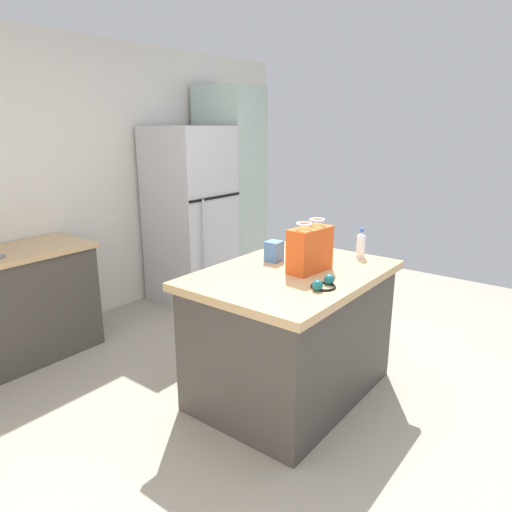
% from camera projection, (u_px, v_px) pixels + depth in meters
% --- Properties ---
extents(ground, '(6.55, 6.55, 0.00)m').
position_uv_depth(ground, '(315.00, 398.00, 3.21)').
color(ground, '#9E9384').
extents(back_wall, '(5.46, 0.13, 2.56)m').
position_uv_depth(back_wall, '(83.00, 183.00, 4.31)').
color(back_wall, silver).
rests_on(back_wall, ground).
extents(kitchen_island, '(1.36, 0.98, 0.88)m').
position_uv_depth(kitchen_island, '(291.00, 333.00, 3.18)').
color(kitchen_island, '#423D38').
rests_on(kitchen_island, ground).
extents(refrigerator, '(0.74, 0.75, 1.79)m').
position_uv_depth(refrigerator, '(191.00, 215.00, 4.88)').
color(refrigerator, '#B7B7BC').
rests_on(refrigerator, ground).
extents(tall_cabinet, '(0.51, 0.67, 2.20)m').
position_uv_depth(tall_cabinet, '(230.00, 189.00, 5.31)').
color(tall_cabinet, '#9EB2A8').
rests_on(tall_cabinet, ground).
extents(sink_counter, '(1.35, 0.59, 1.07)m').
position_uv_depth(sink_counter, '(3.00, 309.00, 3.57)').
color(sink_counter, '#423D38').
rests_on(sink_counter, ground).
extents(shopping_bag, '(0.33, 0.18, 0.33)m').
position_uv_depth(shopping_bag, '(310.00, 249.00, 3.02)').
color(shopping_bag, '#DB511E').
rests_on(shopping_bag, kitchen_island).
extents(small_box, '(0.11, 0.11, 0.14)m').
position_uv_depth(small_box, '(274.00, 251.00, 3.26)').
color(small_box, '#4775B7').
rests_on(small_box, kitchen_island).
extents(bottle, '(0.06, 0.06, 0.21)m').
position_uv_depth(bottle, '(361.00, 244.00, 3.35)').
color(bottle, white).
rests_on(bottle, kitchen_island).
extents(ear_defenders, '(0.20, 0.15, 0.06)m').
position_uv_depth(ear_defenders, '(323.00, 284.00, 2.75)').
color(ear_defenders, black).
rests_on(ear_defenders, kitchen_island).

